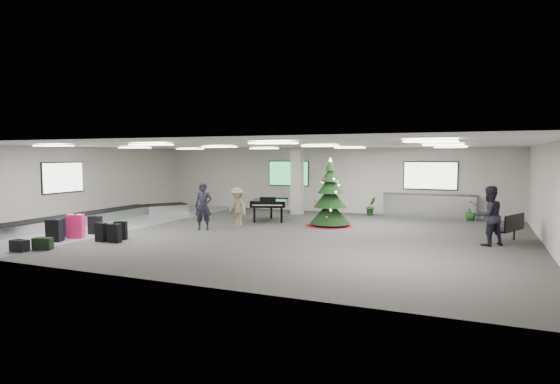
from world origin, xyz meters
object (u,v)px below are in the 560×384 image
at_px(traveler_b, 237,207).
at_px(traveler_bench, 489,216).
at_px(baggage_carousel, 101,216).
at_px(christmas_tree, 330,203).
at_px(service_counter, 429,206).
at_px(grand_piano, 269,203).
at_px(potted_plant_right, 471,210).
at_px(potted_plant_left, 371,206).
at_px(bench, 511,226).
at_px(traveler_a, 203,207).
at_px(pink_suitcase, 76,226).

height_order(traveler_b, traveler_bench, traveler_bench).
bearing_deg(baggage_carousel, christmas_tree, 14.99).
bearing_deg(service_counter, grand_piano, -149.00).
relative_size(baggage_carousel, traveler_b, 6.20).
distance_m(service_counter, potted_plant_right, 1.79).
bearing_deg(baggage_carousel, grand_piano, 24.32).
xyz_separation_m(traveler_bench, potted_plant_left, (-4.95, 5.88, -0.49)).
height_order(baggage_carousel, bench, bench).
bearing_deg(traveler_a, service_counter, 18.13).
relative_size(grand_piano, potted_plant_left, 2.52).
bearing_deg(traveler_b, christmas_tree, 49.79).
relative_size(baggage_carousel, grand_piano, 4.31).
relative_size(service_counter, traveler_bench, 2.17).
bearing_deg(pink_suitcase, traveler_b, 24.66).
bearing_deg(traveler_b, potted_plant_right, 57.17).
bearing_deg(pink_suitcase, christmas_tree, 15.70).
bearing_deg(christmas_tree, service_counter, 51.13).
relative_size(pink_suitcase, traveler_b, 0.54).
xyz_separation_m(christmas_tree, potted_plant_right, (5.16, 3.97, -0.51)).
bearing_deg(baggage_carousel, traveler_a, -2.86).
bearing_deg(bench, grand_piano, -164.22).
distance_m(christmas_tree, bench, 6.53).
bearing_deg(potted_plant_right, christmas_tree, -142.47).
height_order(bench, traveler_bench, traveler_bench).
relative_size(service_counter, traveler_b, 2.59).
height_order(baggage_carousel, potted_plant_left, potted_plant_left).
bearing_deg(potted_plant_left, service_counter, 6.49).
bearing_deg(baggage_carousel, traveler_bench, 2.12).
height_order(service_counter, bench, service_counter).
height_order(pink_suitcase, potted_plant_left, potted_plant_left).
xyz_separation_m(service_counter, grand_piano, (-6.24, -3.75, 0.23)).
relative_size(christmas_tree, bench, 1.80).
bearing_deg(bench, potted_plant_left, 163.54).
bearing_deg(service_counter, traveler_a, -137.06).
distance_m(pink_suitcase, potted_plant_left, 12.77).
bearing_deg(bench, christmas_tree, -164.31).
height_order(traveler_b, potted_plant_right, traveler_b).
relative_size(bench, potted_plant_left, 1.71).
distance_m(bench, potted_plant_left, 7.50).
xyz_separation_m(grand_piano, potted_plant_left, (3.67, 3.46, -0.33)).
xyz_separation_m(bench, traveler_a, (-10.57, -1.75, 0.37)).
bearing_deg(traveler_a, potted_plant_left, 28.77).
xyz_separation_m(baggage_carousel, pink_suitcase, (2.31, -3.54, 0.20)).
height_order(service_counter, potted_plant_left, service_counter).
bearing_deg(service_counter, traveler_b, -139.03).
bearing_deg(traveler_b, baggage_carousel, -147.68).
xyz_separation_m(baggage_carousel, service_counter, (12.84, 6.73, 0.33)).
bearing_deg(grand_piano, traveler_bench, -33.86).
xyz_separation_m(service_counter, pink_suitcase, (-10.53, -10.28, -0.14)).
relative_size(grand_piano, traveler_b, 1.44).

